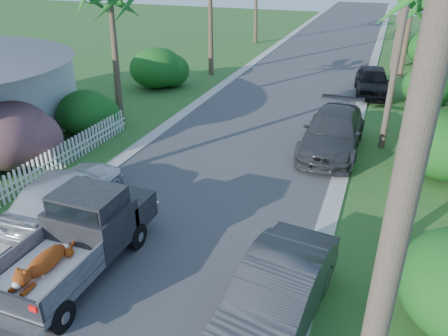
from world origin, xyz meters
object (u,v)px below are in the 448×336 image
at_px(parked_car_rf, 373,81).
at_px(utility_pole_c, 403,1).
at_px(parked_car_rn, 276,295).
at_px(pickup_truck, 85,231).
at_px(parked_car_ln, 65,193).
at_px(utility_pole_a, 383,292).
at_px(utility_pole_b, 400,38).
at_px(parked_car_rm, 333,132).

xyz_separation_m(parked_car_rf, utility_pole_c, (0.95, 7.05, 3.80)).
bearing_deg(utility_pole_c, parked_car_rn, -93.97).
bearing_deg(utility_pole_c, pickup_truck, -105.27).
relative_size(parked_car_ln, utility_pole_c, 0.52).
xyz_separation_m(pickup_truck, utility_pole_a, (7.09, -4.01, 3.59)).
bearing_deg(parked_car_rn, utility_pole_a, -57.23).
bearing_deg(parked_car_ln, utility_pole_c, -113.52).
bearing_deg(utility_pole_c, utility_pole_b, -90.00).
xyz_separation_m(parked_car_rf, utility_pole_b, (0.95, -7.95, 3.80)).
xyz_separation_m(parked_car_rn, parked_car_rf, (0.87, 19.27, 0.01)).
relative_size(pickup_truck, parked_car_rn, 1.07).
relative_size(pickup_truck, parked_car_rf, 1.09).
relative_size(parked_car_rm, utility_pole_b, 0.63).
bearing_deg(utility_pole_b, parked_car_rn, -99.16).
bearing_deg(utility_pole_c, parked_car_rf, -97.71).
bearing_deg(parked_car_rn, parked_car_rm, 97.38).
height_order(pickup_truck, parked_car_rf, pickup_truck).
relative_size(utility_pole_b, utility_pole_c, 1.00).
height_order(parked_car_rm, utility_pole_c, utility_pole_c).
bearing_deg(utility_pole_b, utility_pole_a, -90.00).
height_order(parked_car_rn, utility_pole_a, utility_pole_a).
bearing_deg(utility_pole_c, parked_car_rm, -97.09).
distance_m(pickup_truck, utility_pole_b, 13.56).
distance_m(parked_car_rn, utility_pole_b, 12.08).
xyz_separation_m(pickup_truck, parked_car_rn, (5.27, -0.33, -0.22)).
distance_m(parked_car_rn, utility_pole_a, 5.61).
bearing_deg(parked_car_rn, utility_pole_c, 92.43).
height_order(utility_pole_a, utility_pole_b, same).
bearing_deg(parked_car_rm, utility_pole_b, 29.08).
xyz_separation_m(parked_car_ln, utility_pole_c, (9.20, 24.19, 3.81)).
relative_size(parked_car_rf, utility_pole_b, 0.52).
xyz_separation_m(pickup_truck, parked_car_rf, (6.14, 18.94, -0.21)).
bearing_deg(pickup_truck, parked_car_rn, -3.58).
relative_size(parked_car_ln, utility_pole_b, 0.52).
bearing_deg(parked_car_rm, parked_car_ln, -131.04).
bearing_deg(pickup_truck, parked_car_ln, 139.57).
height_order(parked_car_ln, utility_pole_a, utility_pole_a).
bearing_deg(parked_car_rf, utility_pole_b, -90.25).
bearing_deg(parked_car_ln, parked_car_rn, 161.23).
relative_size(parked_car_ln, utility_pole_a, 0.52).
bearing_deg(parked_car_rf, parked_car_rm, -103.70).
bearing_deg(utility_pole_a, utility_pole_c, 90.00).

